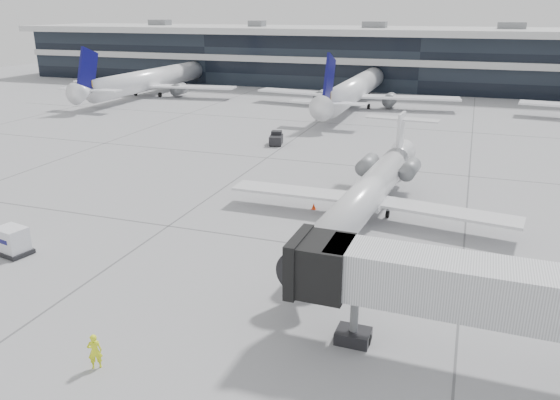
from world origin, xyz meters
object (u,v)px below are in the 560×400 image
at_px(jet_bridge, 494,292).
at_px(regional_jet, 368,193).
at_px(cargo_uld, 12,241).
at_px(ramp_worker, 95,351).

bearing_deg(jet_bridge, regional_jet, 118.09).
height_order(regional_jet, cargo_uld, regional_jet).
bearing_deg(regional_jet, cargo_uld, -142.13).
xyz_separation_m(regional_jet, cargo_uld, (-19.88, -13.23, -1.21)).
xyz_separation_m(jet_bridge, ramp_worker, (-15.72, -5.43, -2.86)).
xyz_separation_m(ramp_worker, cargo_uld, (-12.19, 8.00, 0.05)).
height_order(ramp_worker, cargo_uld, cargo_uld).
xyz_separation_m(regional_jet, jet_bridge, (8.03, -15.80, 1.59)).
height_order(regional_jet, ramp_worker, regional_jet).
bearing_deg(ramp_worker, jet_bridge, 164.83).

